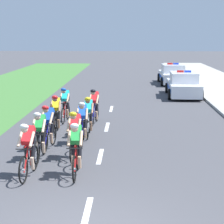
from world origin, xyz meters
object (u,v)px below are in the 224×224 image
object	(u,v)px
cyclist_sixth	(82,122)
police_car_second	(172,75)
cyclist_eighth	(88,115)
cyclist_fourth	(75,134)
cyclist_tenth	(94,106)
cyclist_seventh	(56,113)
cyclist_ninth	(65,104)
cyclist_lead	(28,149)
police_car_nearest	(183,85)
cyclist_second	(76,148)
cyclist_third	(40,134)
cyclist_fifth	(48,126)

from	to	relation	value
cyclist_sixth	police_car_second	xyz separation A→B (m)	(4.92, 17.12, -0.11)
cyclist_eighth	cyclist_fourth	bearing A→B (deg)	-92.79
cyclist_eighth	cyclist_tenth	bearing A→B (deg)	88.65
cyclist_seventh	cyclist_ninth	world-z (taller)	same
cyclist_sixth	cyclist_tenth	bearing A→B (deg)	87.30
cyclist_sixth	cyclist_seventh	bearing A→B (deg)	129.71
cyclist_seventh	cyclist_lead	bearing A→B (deg)	-88.64
cyclist_ninth	cyclist_seventh	bearing A→B (deg)	-90.69
police_car_second	cyclist_lead	bearing A→B (deg)	-106.34
cyclist_sixth	cyclist_fourth	bearing A→B (deg)	-91.19
cyclist_lead	police_car_nearest	bearing A→B (deg)	67.16
cyclist_second	cyclist_third	distance (m)	1.88
cyclist_lead	cyclist_tenth	bearing A→B (deg)	79.33
cyclist_sixth	cyclist_ninth	world-z (taller)	same
cyclist_fourth	cyclist_eighth	bearing A→B (deg)	87.21
cyclist_eighth	police_car_nearest	xyz separation A→B (m)	(4.82, 9.82, -0.11)
cyclist_eighth	police_car_second	distance (m)	16.74
police_car_second	cyclist_eighth	bearing A→B (deg)	-106.75
cyclist_lead	cyclist_fourth	bearing A→B (deg)	57.95
cyclist_second	police_car_second	xyz separation A→B (m)	(4.73, 20.29, -0.11)
cyclist_fourth	police_car_second	bearing A→B (deg)	75.21
cyclist_fifth	police_car_nearest	size ratio (longest dim) A/B	0.39
cyclist_fifth	cyclist_sixth	distance (m)	1.25
cyclist_ninth	cyclist_second	bearing A→B (deg)	-78.60
cyclist_third	cyclist_eighth	world-z (taller)	same
cyclist_ninth	police_car_second	xyz separation A→B (m)	(6.08, 13.63, -0.11)
cyclist_eighth	cyclist_third	bearing A→B (deg)	-112.27
cyclist_fifth	cyclist_tenth	distance (m)	4.00
cyclist_lead	cyclist_fifth	world-z (taller)	same
cyclist_tenth	police_car_second	size ratio (longest dim) A/B	0.39
cyclist_seventh	police_car_nearest	size ratio (longest dim) A/B	0.39
police_car_second	cyclist_third	bearing A→B (deg)	-107.62
cyclist_fourth	cyclist_fifth	bearing A→B (deg)	136.18
cyclist_third	cyclist_eighth	bearing A→B (deg)	67.73
cyclist_sixth	cyclist_eighth	xyz separation A→B (m)	(0.10, 1.09, 0.00)
cyclist_lead	cyclist_fourth	world-z (taller)	same
cyclist_second	cyclist_seventh	xyz separation A→B (m)	(-1.37, 4.59, 0.00)
cyclist_third	cyclist_fifth	world-z (taller)	same
cyclist_lead	cyclist_ninth	size ratio (longest dim) A/B	1.00
cyclist_seventh	cyclist_ninth	distance (m)	2.07
cyclist_tenth	police_car_nearest	size ratio (longest dim) A/B	0.39
cyclist_eighth	police_car_nearest	bearing A→B (deg)	63.83
cyclist_fifth	cyclist_ninth	size ratio (longest dim) A/B	1.00
cyclist_ninth	police_car_nearest	world-z (taller)	police_car_nearest
cyclist_fourth	cyclist_eighth	xyz separation A→B (m)	(0.13, 2.75, 0.00)
cyclist_lead	cyclist_second	distance (m)	1.26
cyclist_fourth	cyclist_sixth	size ratio (longest dim) A/B	1.00
police_car_nearest	cyclist_sixth	bearing A→B (deg)	-114.29
cyclist_fourth	police_car_nearest	world-z (taller)	police_car_nearest
cyclist_third	cyclist_tenth	bearing A→B (deg)	75.97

